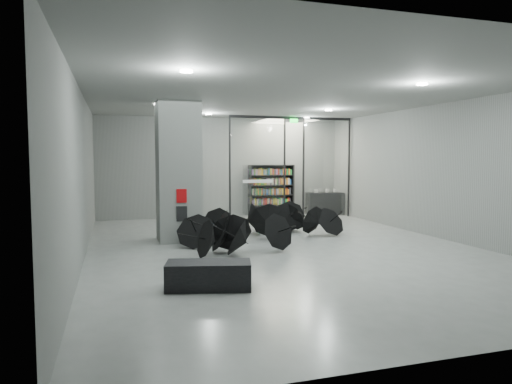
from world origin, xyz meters
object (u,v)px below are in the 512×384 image
object	(u,v)px
bookshelf	(271,190)
shop_counter	(325,203)
bench	(209,275)
umbrella_cluster	(258,232)
column	(178,172)

from	to	relation	value
bookshelf	shop_counter	world-z (taller)	bookshelf
bench	umbrella_cluster	size ratio (longest dim) A/B	0.28
bookshelf	umbrella_cluster	distance (m)	6.32
bookshelf	umbrella_cluster	xyz separation A→B (m)	(-2.40, -5.80, -0.74)
column	bench	bearing A→B (deg)	-91.78
bench	shop_counter	bearing A→B (deg)	67.97
bench	shop_counter	xyz separation A→B (m)	(6.92, 9.56, 0.22)
shop_counter	column	bearing A→B (deg)	-135.14
shop_counter	bookshelf	bearing A→B (deg)	-177.60
column	umbrella_cluster	distance (m)	2.88
shop_counter	bench	bearing A→B (deg)	-113.89
shop_counter	umbrella_cluster	size ratio (longest dim) A/B	0.28
shop_counter	umbrella_cluster	bearing A→B (deg)	-118.77
bookshelf	bench	bearing A→B (deg)	-116.49
bench	bookshelf	xyz separation A→B (m)	(4.65, 9.95, 0.80)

